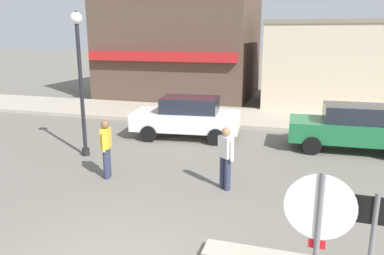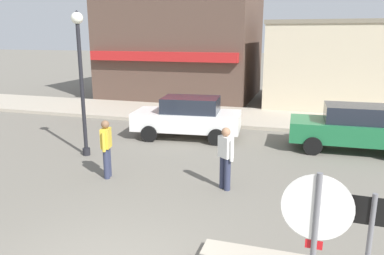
{
  "view_description": "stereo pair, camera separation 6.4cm",
  "coord_description": "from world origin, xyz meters",
  "views": [
    {
      "loc": [
        2.77,
        -4.44,
        3.81
      ],
      "look_at": [
        0.06,
        4.5,
        1.5
      ],
      "focal_mm": 35.0,
      "sensor_mm": 36.0,
      "label": 1
    },
    {
      "loc": [
        2.83,
        -4.42,
        3.81
      ],
      "look_at": [
        0.06,
        4.5,
        1.5
      ],
      "focal_mm": 35.0,
      "sensor_mm": 36.0,
      "label": 2
    }
  ],
  "objects": [
    {
      "name": "lamp_post",
      "position": [
        -3.91,
        5.68,
        2.96
      ],
      "size": [
        0.36,
        0.36,
        4.54
      ],
      "color": "black",
      "rests_on": "ground"
    },
    {
      "name": "one_way_sign",
      "position": [
        3.64,
        -0.14,
        1.33
      ],
      "size": [
        0.6,
        0.06,
        2.1
      ],
      "color": "slate",
      "rests_on": "ground"
    },
    {
      "name": "building_storefront_left_near",
      "position": [
        3.9,
        17.09,
        2.27
      ],
      "size": [
        6.57,
        5.5,
        4.53
      ],
      "color": "beige",
      "rests_on": "ground"
    },
    {
      "name": "parked_car_nearest",
      "position": [
        -1.42,
        8.75,
        0.81
      ],
      "size": [
        4.16,
        2.2,
        1.56
      ],
      "color": "white",
      "rests_on": "ground"
    },
    {
      "name": "stop_sign",
      "position": [
        3.03,
        -0.2,
        1.52
      ],
      "size": [
        0.82,
        0.07,
        2.3
      ],
      "color": "slate",
      "rests_on": "ground"
    },
    {
      "name": "kerb_far",
      "position": [
        0.0,
        12.67,
        0.07
      ],
      "size": [
        80.0,
        4.0,
        0.15
      ],
      "primitive_type": "cube",
      "color": "#A89E8C",
      "rests_on": "ground"
    },
    {
      "name": "pedestrian_crossing_near",
      "position": [
        -2.25,
        4.14,
        0.87
      ],
      "size": [
        0.3,
        0.56,
        1.61
      ],
      "color": "#2D334C",
      "rests_on": "ground"
    },
    {
      "name": "building_corner_shop",
      "position": [
        -4.79,
        18.36,
        4.26
      ],
      "size": [
        9.11,
        7.87,
        8.52
      ],
      "color": "brown",
      "rests_on": "ground"
    },
    {
      "name": "pedestrian_crossing_far",
      "position": [
        1.0,
        4.31,
        0.87
      ],
      "size": [
        0.49,
        0.4,
        1.61
      ],
      "color": "#2D334C",
      "rests_on": "ground"
    },
    {
      "name": "parked_car_second",
      "position": [
        4.38,
        8.8,
        0.81
      ],
      "size": [
        4.05,
        1.98,
        1.56
      ],
      "color": "#1E6B3D",
      "rests_on": "ground"
    }
  ]
}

